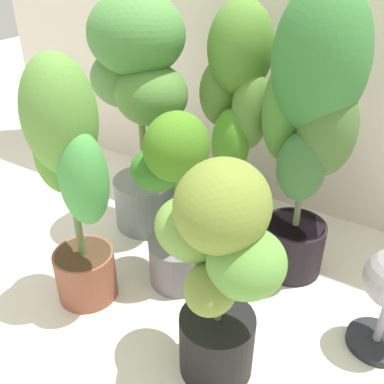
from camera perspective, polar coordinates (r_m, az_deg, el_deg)
name	(u,v)px	position (r m, az deg, el deg)	size (l,w,h in m)	color
ground_plane	(166,307)	(1.56, -3.47, -14.71)	(8.00, 8.00, 0.00)	silver
potted_plant_back_left	(140,95)	(1.69, -6.86, 12.52)	(0.48, 0.40, 0.95)	slate
potted_plant_center	(174,197)	(1.46, -2.42, -0.67)	(0.34, 0.28, 0.65)	slate
potted_plant_back_center	(235,116)	(1.64, 5.69, 9.85)	(0.34, 0.33, 0.93)	black
potted_plant_front_left	(70,173)	(1.36, -15.63, 2.45)	(0.34, 0.30, 0.85)	brown
potted_plant_front_right	(218,264)	(1.11, 3.47, -9.37)	(0.44, 0.31, 0.68)	black
potted_plant_back_right	(310,118)	(1.43, 15.14, 9.36)	(0.38, 0.36, 1.02)	black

